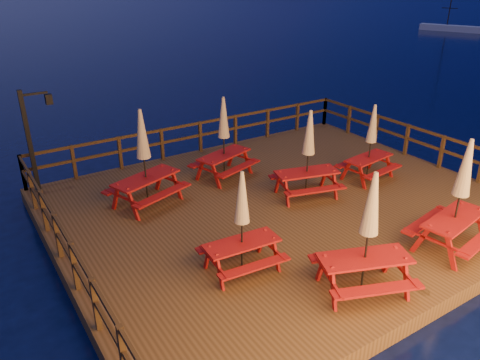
{
  "coord_description": "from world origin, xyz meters",
  "views": [
    {
      "loc": [
        -7.28,
        -9.02,
        6.39
      ],
      "look_at": [
        -1.08,
        0.6,
        1.16
      ],
      "focal_mm": 35.0,
      "sensor_mm": 36.0,
      "label": 1
    }
  ],
  "objects_px": {
    "lamp_post": "(34,132)",
    "picnic_table_2": "(368,232)",
    "picnic_table_0": "(308,153)",
    "sailboat": "(450,28)",
    "picnic_table_1": "(371,141)"
  },
  "relations": [
    {
      "from": "lamp_post",
      "to": "picnic_table_1",
      "type": "xyz_separation_m",
      "value": [
        8.61,
        -4.56,
        -0.58
      ]
    },
    {
      "from": "lamp_post",
      "to": "picnic_table_0",
      "type": "distance_m",
      "value": 7.67
    },
    {
      "from": "picnic_table_1",
      "to": "picnic_table_2",
      "type": "bearing_deg",
      "value": -144.89
    },
    {
      "from": "lamp_post",
      "to": "sailboat",
      "type": "height_order",
      "value": "sailboat"
    },
    {
      "from": "picnic_table_0",
      "to": "picnic_table_2",
      "type": "relative_size",
      "value": 0.97
    },
    {
      "from": "sailboat",
      "to": "picnic_table_1",
      "type": "relative_size",
      "value": 4.01
    },
    {
      "from": "lamp_post",
      "to": "picnic_table_2",
      "type": "bearing_deg",
      "value": -62.48
    },
    {
      "from": "sailboat",
      "to": "picnic_table_1",
      "type": "xyz_separation_m",
      "value": [
        -37.63,
        -23.28,
        1.3
      ]
    },
    {
      "from": "lamp_post",
      "to": "picnic_table_1",
      "type": "bearing_deg",
      "value": -27.88
    },
    {
      "from": "picnic_table_0",
      "to": "picnic_table_2",
      "type": "xyz_separation_m",
      "value": [
        -1.84,
        -3.93,
        0.04
      ]
    },
    {
      "from": "sailboat",
      "to": "picnic_table_1",
      "type": "bearing_deg",
      "value": -169.87
    },
    {
      "from": "lamp_post",
      "to": "picnic_table_2",
      "type": "relative_size",
      "value": 1.15
    },
    {
      "from": "lamp_post",
      "to": "sailboat",
      "type": "xyz_separation_m",
      "value": [
        46.24,
        18.72,
        -1.88
      ]
    },
    {
      "from": "lamp_post",
      "to": "sailboat",
      "type": "relative_size",
      "value": 0.32
    },
    {
      "from": "picnic_table_1",
      "to": "picnic_table_0",
      "type": "bearing_deg",
      "value": 170.93
    }
  ]
}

